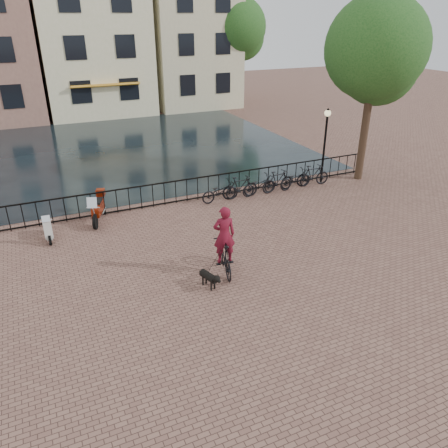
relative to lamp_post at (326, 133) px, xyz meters
name	(u,v)px	position (x,y,z in m)	size (l,w,h in m)	color
ground	(268,305)	(-7.20, -7.60, -2.38)	(100.00, 100.00, 0.00)	brown
canal_water	(127,148)	(-7.20, 9.70, -2.38)	(20.00, 20.00, 0.00)	black
railing	(176,192)	(-7.20, 0.40, -1.87)	(20.00, 0.05, 1.02)	black
canal_house_mid	(90,34)	(-6.70, 22.40, 3.52)	(8.00, 9.50, 11.80)	beige
canal_house_right	(185,23)	(1.30, 22.40, 4.27)	(7.00, 9.00, 13.30)	#C1B790
tree_near_right	(376,48)	(2.00, -0.30, 3.60)	(4.48, 4.48, 8.24)	black
tree_far_right	(237,27)	(4.80, 19.40, 3.97)	(4.76, 4.76, 8.76)	black
lamp_post	(326,133)	(0.00, 0.00, 0.00)	(0.30, 0.30, 3.45)	black
cyclist	(224,244)	(-7.59, -5.48, -1.39)	(0.91, 1.97, 2.60)	black
dog	(209,279)	(-8.36, -6.07, -2.09)	(0.52, 0.90, 0.58)	black
motorcycle	(98,205)	(-10.51, -0.05, -1.71)	(1.07, 1.91, 1.34)	maroon
scooter	(47,224)	(-12.44, -0.86, -1.79)	(0.38, 1.27, 1.17)	silver
parked_bike_0	(220,192)	(-5.40, -0.20, -1.93)	(0.60, 1.72, 0.90)	black
parked_bike_1	(240,187)	(-4.45, -0.20, -1.88)	(0.47, 1.66, 1.00)	black
parked_bike_2	(259,185)	(-3.50, -0.20, -1.93)	(0.60, 1.72, 0.90)	black
parked_bike_3	(278,181)	(-2.55, -0.20, -1.88)	(0.47, 1.66, 1.00)	black
parked_bike_4	(295,179)	(-1.60, -0.20, -1.93)	(0.60, 1.72, 0.90)	black
parked_bike_5	(313,175)	(-0.65, -0.20, -1.88)	(0.47, 1.66, 1.00)	black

